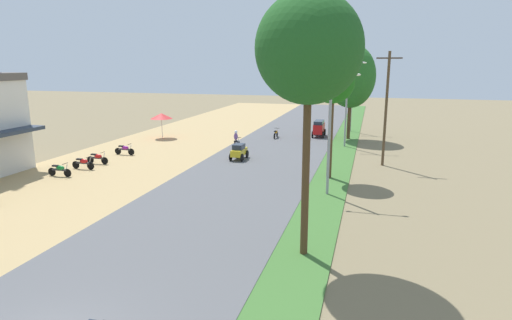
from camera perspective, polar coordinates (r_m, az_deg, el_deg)
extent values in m
cylinder|color=black|center=(31.56, -23.73, -1.58)|extent=(0.56, 0.06, 0.56)
cylinder|color=black|center=(32.35, -25.44, -1.42)|extent=(0.56, 0.06, 0.56)
cube|color=#333338|center=(31.91, -24.63, -1.19)|extent=(1.12, 0.12, 0.12)
ellipsoid|color=#14722D|center=(31.83, -24.54, -0.95)|extent=(0.64, 0.28, 0.32)
cube|color=black|center=(32.03, -25.05, -0.70)|extent=(0.44, 0.20, 0.10)
cylinder|color=#A5A8AD|center=(31.54, -23.86, -1.10)|extent=(0.26, 0.05, 0.68)
cylinder|color=black|center=(31.50, -24.00, -0.44)|extent=(0.04, 0.54, 0.04)
cylinder|color=black|center=(33.06, -21.09, -0.74)|extent=(0.56, 0.06, 0.56)
cylinder|color=black|center=(33.80, -22.79, -0.60)|extent=(0.56, 0.06, 0.56)
cube|color=#333338|center=(33.39, -21.97, -0.37)|extent=(1.12, 0.12, 0.12)
ellipsoid|color=red|center=(33.31, -21.88, -0.14)|extent=(0.64, 0.28, 0.32)
cube|color=black|center=(33.50, -22.39, 0.10)|extent=(0.44, 0.20, 0.10)
cylinder|color=#A5A8AD|center=(33.04, -21.21, -0.27)|extent=(0.26, 0.05, 0.68)
cylinder|color=black|center=(33.00, -21.35, 0.36)|extent=(0.04, 0.54, 0.04)
cylinder|color=black|center=(34.41, -19.44, -0.10)|extent=(0.56, 0.06, 0.56)
cylinder|color=black|center=(35.12, -21.11, 0.02)|extent=(0.56, 0.06, 0.56)
cube|color=#333338|center=(34.72, -20.31, 0.25)|extent=(1.12, 0.12, 0.12)
ellipsoid|color=red|center=(34.65, -20.21, 0.47)|extent=(0.64, 0.28, 0.32)
cube|color=black|center=(34.83, -20.71, 0.70)|extent=(0.44, 0.20, 0.10)
cylinder|color=#A5A8AD|center=(34.39, -19.55, 0.35)|extent=(0.26, 0.05, 0.68)
cylinder|color=black|center=(34.35, -19.68, 0.96)|extent=(0.04, 0.54, 0.04)
cylinder|color=black|center=(37.15, -16.23, 1.04)|extent=(0.56, 0.06, 0.56)
cylinder|color=black|center=(37.80, -17.83, 1.14)|extent=(0.56, 0.06, 0.56)
cube|color=#333338|center=(37.43, -17.06, 1.36)|extent=(1.12, 0.12, 0.12)
ellipsoid|color=#8C1E8C|center=(37.37, -16.97, 1.56)|extent=(0.64, 0.28, 0.32)
cube|color=black|center=(37.53, -17.44, 1.77)|extent=(0.44, 0.20, 0.10)
cylinder|color=#A5A8AD|center=(37.12, -16.33, 1.46)|extent=(0.26, 0.05, 0.68)
cylinder|color=black|center=(37.09, -16.45, 2.02)|extent=(0.04, 0.54, 0.04)
cylinder|color=#99999E|center=(44.75, -12.37, 4.21)|extent=(0.05, 0.05, 2.10)
cone|color=red|center=(44.60, -12.44, 5.73)|extent=(2.20, 2.20, 0.55)
cylinder|color=#4C351E|center=(16.77, 6.62, -1.38)|extent=(0.30, 0.30, 6.93)
ellipsoid|color=#1E541F|center=(16.27, 7.05, 14.51)|extent=(3.97, 3.97, 4.11)
cylinder|color=#4C351E|center=(28.70, 9.82, 3.08)|extent=(0.33, 0.33, 5.56)
ellipsoid|color=#1C6317|center=(28.32, 10.09, 10.14)|extent=(2.86, 2.86, 2.73)
cylinder|color=#4C351E|center=(44.12, 12.25, 5.66)|extent=(0.34, 0.34, 4.50)
ellipsoid|color=#246122|center=(43.82, 12.50, 10.78)|extent=(4.76, 4.76, 6.15)
cylinder|color=gray|center=(24.86, 9.70, 3.40)|extent=(0.16, 0.16, 7.11)
cylinder|color=gray|center=(24.62, 8.36, 11.33)|extent=(1.40, 0.08, 0.08)
ellipsoid|color=silver|center=(24.71, 6.71, 11.22)|extent=(0.36, 0.20, 0.14)
cylinder|color=gray|center=(24.49, 11.67, 11.20)|extent=(1.40, 0.08, 0.08)
ellipsoid|color=silver|center=(24.45, 13.33, 10.95)|extent=(0.36, 0.20, 0.14)
cylinder|color=gray|center=(39.80, 11.90, 7.26)|extent=(0.16, 0.16, 7.72)
cylinder|color=gray|center=(39.67, 11.12, 12.64)|extent=(1.40, 0.08, 0.08)
ellipsoid|color=silver|center=(39.73, 10.08, 12.58)|extent=(0.36, 0.20, 0.14)
cylinder|color=gray|center=(39.59, 13.19, 12.55)|extent=(1.40, 0.08, 0.08)
ellipsoid|color=silver|center=(39.57, 14.22, 12.39)|extent=(0.36, 0.20, 0.14)
cylinder|color=gray|center=(49.02, 12.56, 7.99)|extent=(0.16, 0.16, 7.29)
cylinder|color=gray|center=(48.90, 11.93, 12.11)|extent=(1.40, 0.08, 0.08)
ellipsoid|color=silver|center=(48.95, 11.09, 12.07)|extent=(0.36, 0.20, 0.14)
cylinder|color=gray|center=(48.83, 13.60, 12.03)|extent=(1.40, 0.08, 0.08)
ellipsoid|color=silver|center=(48.82, 14.44, 11.91)|extent=(0.36, 0.20, 0.14)
cylinder|color=brown|center=(33.17, 16.86, 6.40)|extent=(0.20, 0.20, 8.40)
cube|color=#473323|center=(32.99, 17.28, 12.79)|extent=(1.80, 0.10, 0.10)
cube|color=gold|center=(34.06, -2.27, 1.06)|extent=(0.84, 1.95, 0.50)
cube|color=#232B38|center=(33.92, -2.30, 1.79)|extent=(0.77, 1.10, 0.40)
cylinder|color=black|center=(34.91, -2.66, 0.88)|extent=(0.10, 0.60, 0.60)
cylinder|color=black|center=(34.64, -1.18, 0.80)|extent=(0.10, 0.60, 0.60)
cylinder|color=black|center=(33.61, -3.39, 0.40)|extent=(0.10, 0.60, 0.60)
cylinder|color=black|center=(33.32, -1.86, 0.31)|extent=(0.10, 0.60, 0.60)
cube|color=red|center=(44.93, 8.35, 4.17)|extent=(0.95, 2.40, 0.95)
cube|color=#232B38|center=(44.74, 8.36, 4.97)|extent=(0.87, 2.00, 0.35)
cylinder|color=black|center=(44.10, 8.88, 3.32)|extent=(0.12, 0.68, 0.68)
cylinder|color=black|center=(44.23, 7.50, 3.39)|extent=(0.12, 0.68, 0.68)
cylinder|color=black|center=(45.80, 9.13, 3.66)|extent=(0.12, 0.68, 0.68)
cylinder|color=black|center=(45.92, 7.80, 3.73)|extent=(0.12, 0.68, 0.68)
cylinder|color=black|center=(38.97, -2.31, 2.12)|extent=(0.06, 0.56, 0.56)
cylinder|color=black|center=(37.81, -2.88, 1.78)|extent=(0.06, 0.56, 0.56)
cube|color=#333338|center=(38.35, -2.59, 2.22)|extent=(0.12, 1.12, 0.12)
ellipsoid|color=silver|center=(38.40, -2.56, 2.44)|extent=(0.28, 0.64, 0.32)
cube|color=black|center=(38.04, -2.72, 2.52)|extent=(0.20, 0.44, 0.10)
cylinder|color=#A5A8AD|center=(38.86, -2.34, 2.49)|extent=(0.05, 0.26, 0.68)
cylinder|color=black|center=(38.74, -2.37, 3.02)|extent=(0.54, 0.04, 0.04)
ellipsoid|color=#724C8C|center=(38.05, -2.69, 3.14)|extent=(0.36, 0.28, 0.64)
sphere|color=white|center=(38.02, -2.68, 3.74)|extent=(0.28, 0.28, 0.28)
cylinder|color=#2D2D38|center=(38.30, -2.84, 2.23)|extent=(0.12, 0.12, 0.48)
cylinder|color=#2D2D38|center=(38.21, -2.44, 2.21)|extent=(0.12, 0.12, 0.48)
cylinder|color=black|center=(44.43, 2.82, 3.45)|extent=(0.06, 0.56, 0.56)
cylinder|color=black|center=(43.23, 2.47, 3.19)|extent=(0.06, 0.56, 0.56)
cube|color=#333338|center=(43.80, 2.65, 3.55)|extent=(0.12, 1.12, 0.12)
ellipsoid|color=orange|center=(43.86, 2.67, 3.75)|extent=(0.28, 0.64, 0.32)
cube|color=black|center=(43.49, 2.57, 3.83)|extent=(0.20, 0.44, 0.10)
cylinder|color=#A5A8AD|center=(44.33, 2.81, 3.78)|extent=(0.05, 0.26, 0.68)
cylinder|color=black|center=(44.21, 2.79, 4.24)|extent=(0.54, 0.04, 0.04)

